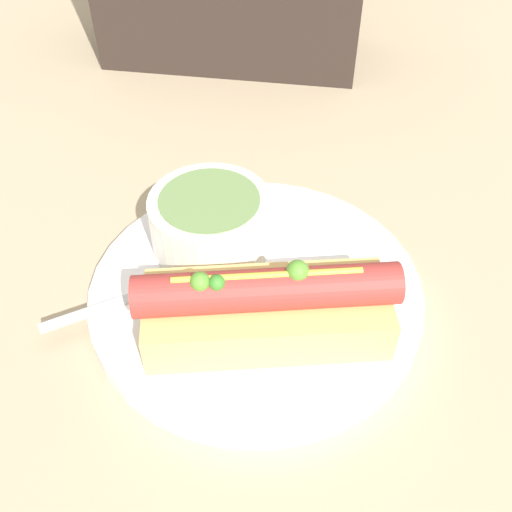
% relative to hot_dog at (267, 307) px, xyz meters
% --- Properties ---
extents(ground_plane, '(4.00, 4.00, 0.00)m').
position_rel_hot_dog_xyz_m(ground_plane, '(-0.01, 0.04, -0.04)').
color(ground_plane, tan).
extents(dinner_plate, '(0.26, 0.26, 0.02)m').
position_rel_hot_dog_xyz_m(dinner_plate, '(-0.01, 0.04, -0.03)').
color(dinner_plate, white).
rests_on(dinner_plate, ground_plane).
extents(hot_dog, '(0.18, 0.10, 0.06)m').
position_rel_hot_dog_xyz_m(hot_dog, '(0.00, 0.00, 0.00)').
color(hot_dog, '#DBAD60').
rests_on(hot_dog, dinner_plate).
extents(soup_bowl, '(0.10, 0.10, 0.05)m').
position_rel_hot_dog_xyz_m(soup_bowl, '(-0.06, 0.08, 0.00)').
color(soup_bowl, silver).
rests_on(soup_bowl, dinner_plate).
extents(spoon, '(0.14, 0.10, 0.01)m').
position_rel_hot_dog_xyz_m(spoon, '(-0.06, 0.04, -0.02)').
color(spoon, '#B7B7BC').
rests_on(spoon, dinner_plate).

